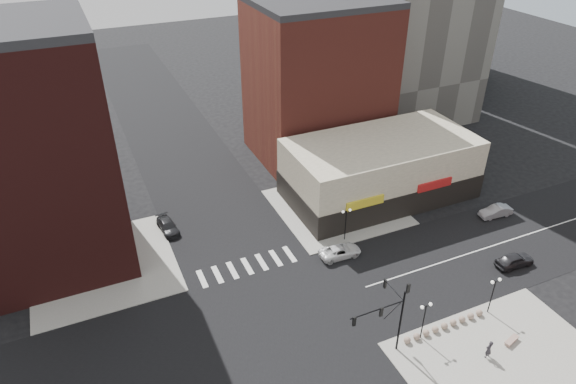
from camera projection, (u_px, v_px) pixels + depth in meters
ground at (277, 316)px, 49.92m from camera, size 240.00×240.00×0.00m
road_ew at (277, 316)px, 49.92m from camera, size 200.00×14.00×0.02m
road_ns at (277, 316)px, 49.92m from camera, size 14.00×200.00×0.02m
sidewalk_nw at (104, 267)px, 56.11m from camera, size 15.00×15.00×0.12m
sidewalk_ne at (337, 207)px, 66.16m from camera, size 15.00×15.00×0.12m
sidewalk_se at (509, 368)px, 44.58m from camera, size 18.00×14.00×0.12m
building_nw at (28, 158)px, 51.08m from camera, size 16.00×15.00×25.00m
building_ne_midrise at (318, 84)px, 73.57m from camera, size 18.00×15.00×22.00m
building_ne_row at (380, 173)px, 67.08m from camera, size 24.20×12.20×8.00m
traffic_signal at (390, 310)px, 43.74m from camera, size 5.59×3.09×7.77m
street_lamp_se_a at (425, 312)px, 45.79m from camera, size 1.22×0.32×4.16m
street_lamp_se_b at (494, 287)px, 48.57m from camera, size 1.22×0.32×4.16m
street_lamp_ne at (346, 217)px, 58.54m from camera, size 1.22×0.32×4.16m
bollard_row at (444, 326)px, 48.24m from camera, size 9.04×0.64×0.64m
white_suv at (340, 251)px, 57.42m from camera, size 4.90×2.44×1.33m
dark_sedan_east at (515, 260)px, 55.96m from camera, size 4.52×2.02×1.51m
silver_sedan at (496, 211)px, 64.13m from camera, size 4.35×1.84×1.40m
dark_sedan_north at (168, 226)px, 61.51m from camera, size 2.36×4.67×1.30m
pedestrian at (489, 349)px, 45.04m from camera, size 0.76×0.55×1.94m
stone_bench at (511, 341)px, 46.85m from camera, size 1.79×0.97×0.40m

